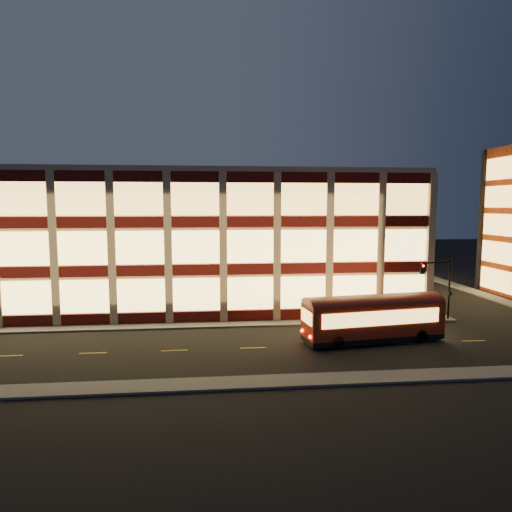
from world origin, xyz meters
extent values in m
plane|color=black|center=(0.00, 0.00, 0.00)|extent=(200.00, 200.00, 0.00)
cube|color=#514F4C|center=(-3.00, 1.00, 0.07)|extent=(54.00, 2.00, 0.15)
cube|color=#514F4C|center=(23.00, 17.00, 0.07)|extent=(2.00, 30.00, 0.15)
cube|color=#514F4C|center=(34.00, 17.00, 0.07)|extent=(2.00, 30.00, 0.15)
cube|color=#514F4C|center=(0.00, -13.00, 0.07)|extent=(100.00, 2.00, 0.15)
cube|color=tan|center=(-3.00, 17.00, 7.00)|extent=(50.00, 30.00, 14.00)
cube|color=tan|center=(-3.00, 17.00, 14.25)|extent=(50.40, 30.40, 0.50)
cube|color=#470C0A|center=(-3.00, 1.88, 0.65)|extent=(50.10, 0.25, 1.00)
cube|color=#F7CC67|center=(-3.00, 1.90, 2.75)|extent=(49.00, 0.20, 3.00)
cube|color=#470C0A|center=(22.12, 17.00, 0.65)|extent=(0.25, 30.10, 1.00)
cube|color=#F7CC67|center=(22.10, 17.00, 2.75)|extent=(0.20, 29.00, 3.00)
cube|color=#470C0A|center=(-3.00, 1.88, 5.05)|extent=(50.10, 0.25, 1.00)
cube|color=#F7CC67|center=(-3.00, 1.90, 7.15)|extent=(49.00, 0.20, 3.00)
cube|color=#470C0A|center=(22.12, 17.00, 5.05)|extent=(0.25, 30.10, 1.00)
cube|color=#F7CC67|center=(22.10, 17.00, 7.15)|extent=(0.20, 29.00, 3.00)
cube|color=#470C0A|center=(-3.00, 1.88, 9.45)|extent=(50.10, 0.25, 1.00)
cube|color=#F7CC67|center=(-3.00, 1.90, 11.55)|extent=(49.00, 0.20, 3.00)
cube|color=#470C0A|center=(22.12, 17.00, 9.45)|extent=(0.25, 30.10, 1.00)
cube|color=#F7CC67|center=(22.10, 17.00, 11.55)|extent=(0.20, 29.00, 3.00)
cube|color=black|center=(36.00, 16.00, 9.00)|extent=(0.60, 0.60, 18.00)
cube|color=#FFBF59|center=(35.92, 12.00, 1.80)|extent=(0.16, 6.60, 2.60)
cube|color=#FFBF59|center=(35.92, 12.00, 5.20)|extent=(0.16, 6.60, 2.60)
cube|color=#FFBF59|center=(35.92, 12.00, 8.60)|extent=(0.16, 6.60, 2.60)
cube|color=#FFBF59|center=(35.92, 12.00, 12.00)|extent=(0.16, 6.60, 2.60)
cube|color=#FFBF59|center=(35.92, 12.00, 15.40)|extent=(0.16, 6.60, 2.60)
cylinder|color=black|center=(23.50, 0.80, 3.00)|extent=(0.18, 0.18, 6.00)
cylinder|color=black|center=(21.75, 0.05, 5.70)|extent=(3.56, 1.63, 0.14)
cube|color=black|center=(20.00, -0.70, 5.20)|extent=(0.32, 0.32, 0.95)
sphere|color=#FF0C05|center=(20.00, -0.88, 5.50)|extent=(0.20, 0.20, 0.20)
cube|color=black|center=(23.50, 0.60, 2.60)|extent=(0.25, 0.18, 0.28)
cube|color=maroon|center=(13.79, -5.23, 1.92)|extent=(11.59, 4.36, 2.60)
cube|color=black|center=(13.79, -5.23, 0.40)|extent=(11.59, 4.36, 0.40)
cylinder|color=black|center=(10.38, -6.96, 0.51)|extent=(1.05, 0.48, 1.02)
cylinder|color=black|center=(10.04, -4.49, 0.51)|extent=(1.05, 0.48, 1.02)
cylinder|color=black|center=(17.55, -5.96, 0.51)|extent=(1.05, 0.48, 1.02)
cylinder|color=black|center=(17.20, -3.50, 0.51)|extent=(1.05, 0.48, 1.02)
cube|color=#FFBF59|center=(13.99, -6.66, 2.26)|extent=(9.87, 1.43, 1.13)
cube|color=#FFBF59|center=(13.59, -3.80, 2.26)|extent=(9.87, 1.43, 1.13)
camera|label=1|loc=(0.73, -39.99, 10.97)|focal=32.00mm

